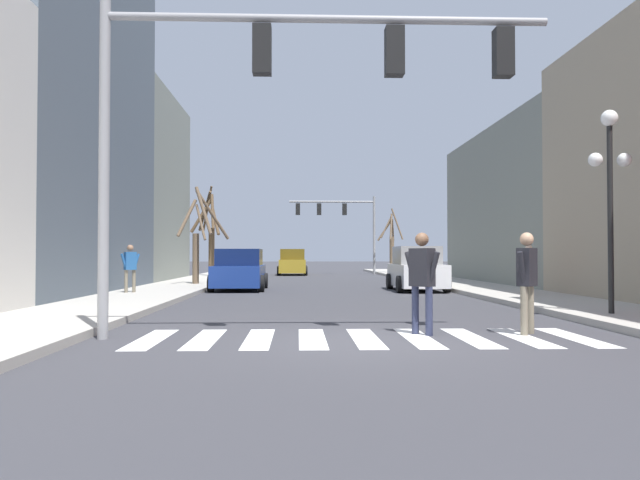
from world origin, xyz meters
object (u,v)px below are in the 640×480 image
(street_lamp_right_corner, at_px, (610,169))
(car_parked_right_mid, at_px, (417,270))
(traffic_signal_near, at_px, (278,81))
(car_driving_toward_lane, at_px, (239,271))
(pedestrian_on_left_sidewalk, at_px, (130,264))
(pedestrian_near_right_corner, at_px, (529,265))
(traffic_signal_far, at_px, (342,217))
(pedestrian_on_right_sidewalk, at_px, (422,274))
(street_tree_left_far, at_px, (210,233))
(street_tree_right_far, at_px, (391,244))
(street_tree_left_near, at_px, (199,238))
(car_parked_left_near, at_px, (292,263))
(pedestrian_waiting_at_curb, at_px, (527,274))

(street_lamp_right_corner, bearing_deg, car_parked_right_mid, 100.58)
(traffic_signal_near, relative_size, car_driving_toward_lane, 1.79)
(pedestrian_on_left_sidewalk, bearing_deg, pedestrian_near_right_corner, 136.09)
(traffic_signal_far, relative_size, pedestrian_on_right_sidewalk, 3.46)
(pedestrian_on_left_sidewalk, bearing_deg, car_driving_toward_lane, -168.41)
(car_parked_right_mid, bearing_deg, street_tree_left_far, 36.17)
(street_tree_right_far, distance_m, street_tree_left_near, 20.29)
(traffic_signal_near, bearing_deg, street_tree_left_far, 100.30)
(street_lamp_right_corner, distance_m, street_tree_left_near, 18.05)
(street_lamp_right_corner, distance_m, street_tree_left_far, 27.73)
(street_tree_right_far, bearing_deg, traffic_signal_far, 170.14)
(traffic_signal_far, distance_m, street_lamp_right_corner, 32.01)
(car_driving_toward_lane, bearing_deg, pedestrian_on_left_sidewalk, 139.87)
(car_parked_left_near, height_order, pedestrian_on_right_sidewalk, same)
(car_parked_right_mid, xyz_separation_m, street_tree_right_far, (2.03, 20.01, 1.37))
(pedestrian_on_left_sidewalk, relative_size, street_tree_right_far, 0.35)
(street_tree_left_near, bearing_deg, traffic_signal_near, -76.66)
(street_lamp_right_corner, bearing_deg, pedestrian_on_right_sidewalk, -153.46)
(pedestrian_on_left_sidewalk, bearing_deg, traffic_signal_far, -148.61)
(car_driving_toward_lane, distance_m, street_tree_left_far, 13.56)
(pedestrian_waiting_at_curb, bearing_deg, pedestrian_near_right_corner, -160.69)
(pedestrian_waiting_at_curb, relative_size, street_tree_left_near, 0.42)
(pedestrian_on_left_sidewalk, bearing_deg, street_tree_left_far, -129.21)
(car_parked_left_near, xyz_separation_m, street_tree_left_far, (-5.00, -5.46, 1.92))
(pedestrian_on_right_sidewalk, bearing_deg, car_parked_left_near, 145.14)
(street_lamp_right_corner, xyz_separation_m, pedestrian_on_left_sidewalk, (-12.42, 7.94, -2.17))
(pedestrian_on_left_sidewalk, bearing_deg, street_tree_right_far, -156.30)
(street_tree_left_far, bearing_deg, car_parked_left_near, 47.50)
(car_driving_toward_lane, xyz_separation_m, street_tree_left_near, (-2.00, 2.32, 1.37))
(traffic_signal_near, bearing_deg, pedestrian_near_right_corner, 49.89)
(car_parked_right_mid, bearing_deg, street_tree_left_near, 71.57)
(car_driving_toward_lane, bearing_deg, pedestrian_on_right_sidewalk, -162.22)
(car_parked_right_mid, distance_m, pedestrian_on_left_sidewalk, 10.83)
(traffic_signal_far, height_order, car_parked_right_mid, traffic_signal_far)
(pedestrian_near_right_corner, bearing_deg, street_tree_left_near, 65.44)
(pedestrian_on_right_sidewalk, height_order, street_tree_left_near, street_tree_left_near)
(car_driving_toward_lane, distance_m, car_parked_right_mid, 7.06)
(car_parked_left_near, height_order, street_tree_right_far, street_tree_right_far)
(car_parked_left_near, xyz_separation_m, street_tree_right_far, (7.09, 0.80, 1.35))
(car_parked_right_mid, bearing_deg, pedestrian_near_right_corner, -148.36)
(pedestrian_on_right_sidewalk, relative_size, street_tree_left_near, 0.42)
(car_parked_right_mid, xyz_separation_m, pedestrian_near_right_corner, (2.79, -4.52, 0.29))
(pedestrian_on_left_sidewalk, bearing_deg, street_tree_left_near, -140.05)
(traffic_signal_far, relative_size, street_tree_left_far, 1.14)
(traffic_signal_far, bearing_deg, street_tree_left_near, -113.16)
(car_driving_toward_lane, bearing_deg, street_tree_right_far, -25.12)
(pedestrian_on_right_sidewalk, bearing_deg, street_tree_right_far, 132.95)
(pedestrian_on_left_sidewalk, height_order, street_tree_right_far, street_tree_right_far)
(traffic_signal_far, relative_size, car_driving_toward_lane, 1.46)
(pedestrian_near_right_corner, distance_m, street_tree_left_far, 22.40)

